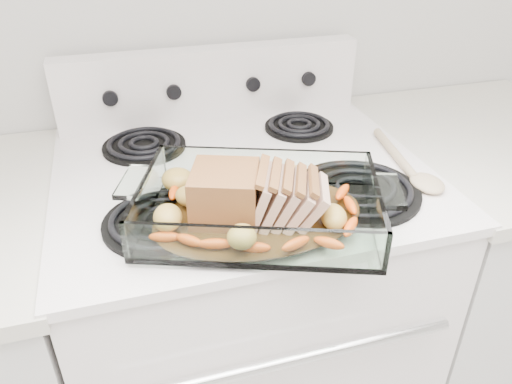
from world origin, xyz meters
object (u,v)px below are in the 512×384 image
object	(u,v)px
electric_range	(244,320)
pork_roast	(247,198)
baking_dish	(259,211)
counter_right	(462,278)

from	to	relation	value
electric_range	pork_roast	size ratio (longest dim) A/B	4.77
pork_roast	electric_range	bearing A→B (deg)	64.31
electric_range	baking_dish	size ratio (longest dim) A/B	2.76
counter_right	pork_roast	bearing A→B (deg)	-163.52
pork_roast	counter_right	bearing A→B (deg)	3.23
electric_range	baking_dish	bearing A→B (deg)	-96.46
electric_range	baking_dish	world-z (taller)	electric_range
electric_range	counter_right	world-z (taller)	electric_range
electric_range	baking_dish	xyz separation A→B (m)	(-0.02, -0.21, 0.48)
electric_range	counter_right	bearing A→B (deg)	-0.10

